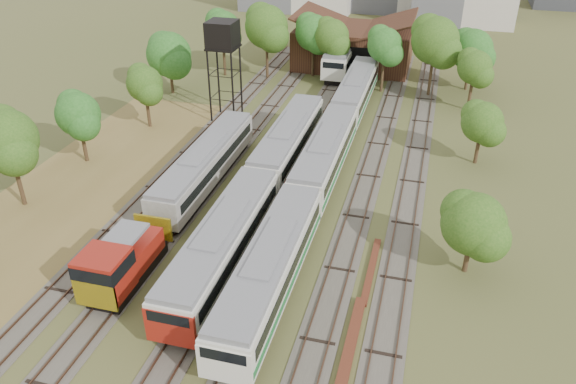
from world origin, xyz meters
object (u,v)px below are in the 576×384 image
(shunter_locomotive, at_px, (119,265))
(water_tower, at_px, (223,37))
(railcar_red_set, at_px, (260,186))
(railcar_green_set, at_px, (325,156))

(shunter_locomotive, relative_size, water_tower, 0.74)
(shunter_locomotive, bearing_deg, water_tower, 96.98)
(shunter_locomotive, xyz_separation_m, water_tower, (-3.69, 30.12, 7.35))
(railcar_red_set, bearing_deg, water_tower, 118.67)
(railcar_red_set, xyz_separation_m, shunter_locomotive, (-6.00, -12.40, -0.17))
(railcar_green_set, bearing_deg, shunter_locomotive, -117.30)
(railcar_green_set, height_order, shunter_locomotive, shunter_locomotive)
(railcar_red_set, xyz_separation_m, water_tower, (-9.69, 17.72, 7.18))
(railcar_green_set, bearing_deg, water_tower, 141.87)
(shunter_locomotive, bearing_deg, railcar_red_set, 64.18)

